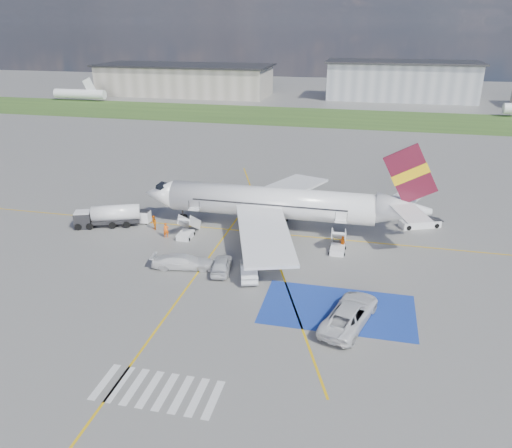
% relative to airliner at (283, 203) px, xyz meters
% --- Properties ---
extents(ground, '(400.00, 400.00, 0.00)m').
position_rel_airliner_xyz_m(ground, '(-1.51, -14.00, -3.39)').
color(ground, '#60605E').
rests_on(ground, ground).
extents(grass_strip, '(400.00, 30.00, 0.01)m').
position_rel_airliner_xyz_m(grass_strip, '(-1.51, 81.00, -3.39)').
color(grass_strip, '#2D4C1E').
rests_on(grass_strip, ground).
extents(taxiway_line_main, '(120.00, 0.20, 0.01)m').
position_rel_airliner_xyz_m(taxiway_line_main, '(-1.51, -2.00, -3.39)').
color(taxiway_line_main, gold).
rests_on(taxiway_line_main, ground).
extents(taxiway_line_cross, '(0.20, 60.00, 0.01)m').
position_rel_airliner_xyz_m(taxiway_line_cross, '(-6.51, -24.00, -3.39)').
color(taxiway_line_cross, gold).
rests_on(taxiway_line_cross, ground).
extents(taxiway_line_diag, '(20.71, 56.45, 0.01)m').
position_rel_airliner_xyz_m(taxiway_line_diag, '(-1.51, -2.00, -3.39)').
color(taxiway_line_diag, gold).
rests_on(taxiway_line_diag, ground).
extents(staging_box, '(14.00, 8.00, 0.01)m').
position_rel_airliner_xyz_m(staging_box, '(8.49, -18.00, -3.39)').
color(staging_box, navy).
rests_on(staging_box, ground).
extents(crosswalk, '(9.00, 4.00, 0.01)m').
position_rel_airliner_xyz_m(crosswalk, '(-3.31, -32.00, -3.39)').
color(crosswalk, silver).
rests_on(crosswalk, ground).
extents(terminal_west, '(60.00, 22.00, 10.00)m').
position_rel_airliner_xyz_m(terminal_west, '(-56.51, 116.00, 1.61)').
color(terminal_west, gray).
rests_on(terminal_west, ground).
extents(terminal_centre, '(48.00, 18.00, 12.00)m').
position_rel_airliner_xyz_m(terminal_centre, '(18.49, 121.00, 2.61)').
color(terminal_centre, gray).
rests_on(terminal_centre, ground).
extents(airliner, '(36.81, 32.95, 11.92)m').
position_rel_airliner_xyz_m(airliner, '(0.00, 0.00, 0.00)').
color(airliner, silver).
rests_on(airliner, ground).
extents(airstairs_fwd, '(1.90, 5.20, 3.60)m').
position_rel_airliner_xyz_m(airstairs_fwd, '(-11.01, -5.30, -2.77)').
color(airstairs_fwd, silver).
rests_on(airstairs_fwd, ground).
extents(airstairs_aft, '(1.90, 5.20, 3.60)m').
position_rel_airliner_xyz_m(airstairs_aft, '(7.49, -5.30, -2.77)').
color(airstairs_aft, silver).
rests_on(airstairs_aft, ground).
extents(fuel_tanker, '(8.37, 4.88, 2.78)m').
position_rel_airliner_xyz_m(fuel_tanker, '(-22.08, -4.30, -2.22)').
color(fuel_tanker, black).
rests_on(fuel_tanker, ground).
extents(gpu_cart, '(2.11, 1.41, 1.72)m').
position_rel_airliner_xyz_m(gpu_cart, '(-18.28, -2.32, -2.62)').
color(gpu_cart, silver).
rests_on(gpu_cart, ground).
extents(belt_loader, '(5.65, 3.66, 1.65)m').
position_rel_airliner_xyz_m(belt_loader, '(17.33, 4.50, -2.98)').
color(belt_loader, silver).
rests_on(belt_loader, ground).
extents(car_silver_a, '(2.63, 5.07, 1.65)m').
position_rel_airliner_xyz_m(car_silver_a, '(-4.12, -13.24, -2.57)').
color(car_silver_a, '#B8BAC0').
rests_on(car_silver_a, ground).
extents(car_silver_b, '(3.04, 5.18, 1.61)m').
position_rel_airliner_xyz_m(car_silver_b, '(-1.03, -13.82, -2.59)').
color(car_silver_b, silver).
rests_on(car_silver_b, ground).
extents(van_white_a, '(4.81, 7.24, 2.49)m').
position_rel_airliner_xyz_m(van_white_a, '(9.64, -20.03, -2.15)').
color(van_white_a, silver).
rests_on(van_white_a, ground).
extents(van_white_b, '(5.44, 2.96, 2.02)m').
position_rel_airliner_xyz_m(van_white_b, '(-8.35, -13.35, -2.38)').
color(van_white_b, silver).
rests_on(van_white_b, ground).
extents(crew_fwd, '(0.82, 0.75, 1.89)m').
position_rel_airliner_xyz_m(crew_fwd, '(-13.35, -6.10, -2.45)').
color(crew_fwd, '#FA5C0D').
rests_on(crew_fwd, ground).
extents(crew_nose, '(1.11, 1.15, 1.88)m').
position_rel_airliner_xyz_m(crew_nose, '(-15.85, -4.15, -2.45)').
color(crew_nose, orange).
rests_on(crew_nose, ground).
extents(crew_aft, '(0.96, 1.03, 1.70)m').
position_rel_airliner_xyz_m(crew_aft, '(7.99, -4.76, -2.54)').
color(crew_aft, orange).
rests_on(crew_aft, ground).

